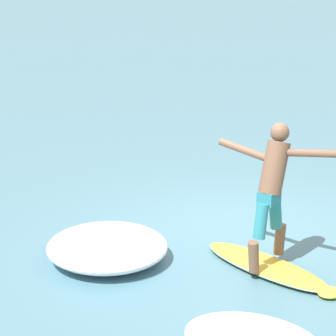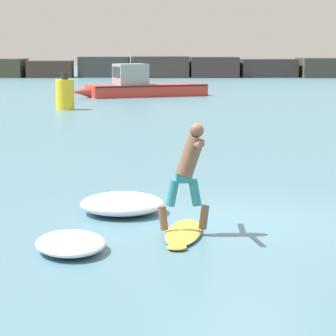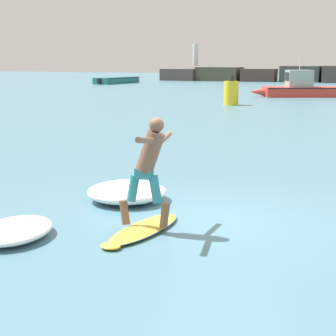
{
  "view_description": "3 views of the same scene",
  "coord_description": "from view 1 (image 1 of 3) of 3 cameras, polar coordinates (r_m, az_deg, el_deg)",
  "views": [
    {
      "loc": [
        -8.49,
        -5.93,
        4.18
      ],
      "look_at": [
        -1.27,
        0.3,
        1.16
      ],
      "focal_mm": 85.0,
      "sensor_mm": 36.0,
      "label": 1
    },
    {
      "loc": [
        -1.21,
        -13.6,
        3.08
      ],
      "look_at": [
        -1.11,
        0.4,
        0.9
      ],
      "focal_mm": 85.0,
      "sensor_mm": 36.0,
      "label": 2
    },
    {
      "loc": [
        2.51,
        -8.9,
        2.7
      ],
      "look_at": [
        -0.75,
        -0.22,
        0.91
      ],
      "focal_mm": 60.0,
      "sensor_mm": 36.0,
      "label": 3
    }
  ],
  "objects": [
    {
      "name": "ground_plane",
      "position": [
        11.17,
        5.45,
        -4.48
      ],
      "size": [
        200.0,
        200.0,
        0.0
      ],
      "primitive_type": "plane",
      "color": "slate"
    },
    {
      "name": "surfboard",
      "position": [
        9.97,
        7.22,
        -7.06
      ],
      "size": [
        0.83,
        2.11,
        0.23
      ],
      "color": "yellow",
      "rests_on": "ground"
    },
    {
      "name": "surfer",
      "position": [
        9.67,
        7.54,
        -1.02
      ],
      "size": [
        0.85,
        1.64,
        1.74
      ],
      "color": "brown",
      "rests_on": "surfboard"
    },
    {
      "name": "wave_foam_at_tail",
      "position": [
        10.15,
        -4.38,
        -5.67
      ],
      "size": [
        1.67,
        1.68,
        0.37
      ],
      "color": "white",
      "rests_on": "ground"
    }
  ]
}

